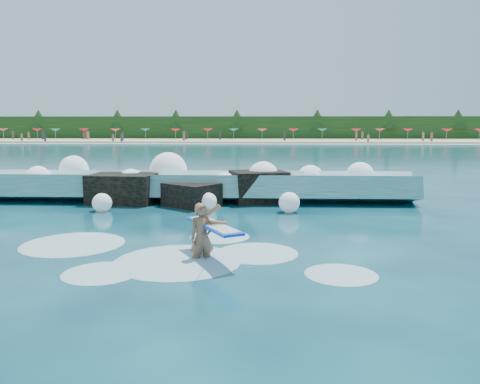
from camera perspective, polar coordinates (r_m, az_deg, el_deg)
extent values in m
plane|color=#072639|center=(12.87, -7.11, -6.53)|extent=(200.00, 200.00, 0.00)
cube|color=tan|center=(90.35, 1.06, 6.26)|extent=(140.00, 20.00, 0.40)
cube|color=silver|center=(79.37, 0.87, 5.88)|extent=(140.00, 5.00, 0.08)
cube|color=black|center=(100.30, 1.20, 7.77)|extent=(140.00, 4.00, 5.00)
cube|color=teal|center=(20.35, -5.36, 0.27)|extent=(18.52, 2.82, 1.55)
cube|color=white|center=(21.08, -5.09, 1.82)|extent=(18.52, 1.31, 0.72)
cube|color=black|center=(20.32, -14.00, 0.14)|extent=(2.82, 2.22, 1.43)
cube|color=black|center=(18.92, -5.92, -0.58)|extent=(2.52, 2.43, 1.10)
cube|color=black|center=(19.89, 2.29, 0.34)|extent=(2.64, 2.36, 1.54)
imported|color=#8B5A41|center=(11.36, -4.65, -5.59)|extent=(0.73, 0.63, 1.69)
cube|color=#0D39DE|center=(11.31, -3.22, -4.12)|extent=(1.58, 2.28, 0.06)
cube|color=silver|center=(11.31, -3.22, -4.05)|extent=(1.40, 2.07, 0.06)
cylinder|color=black|center=(10.22, -4.45, -7.78)|extent=(0.01, 0.91, 0.43)
sphere|color=white|center=(22.34, -23.38, 1.57)|extent=(1.06, 1.06, 1.06)
sphere|color=white|center=(22.24, -19.59, 2.57)|extent=(1.27, 1.27, 1.27)
sphere|color=white|center=(20.86, -13.16, 1.23)|extent=(1.12, 1.12, 1.12)
sphere|color=white|center=(21.06, -8.73, 2.56)|extent=(1.66, 1.66, 1.66)
sphere|color=white|center=(19.83, -1.82, 1.03)|extent=(0.95, 0.95, 0.95)
sphere|color=white|center=(20.26, 2.85, 1.82)|extent=(1.37, 1.37, 1.37)
sphere|color=white|center=(20.83, 8.57, 1.62)|extent=(1.20, 1.20, 1.20)
sphere|color=white|center=(20.37, 14.42, 1.89)|extent=(1.19, 1.19, 1.19)
sphere|color=white|center=(18.56, -16.47, -1.29)|extent=(0.74, 0.74, 0.74)
sphere|color=white|center=(18.14, -3.90, -1.15)|extent=(0.68, 0.68, 0.68)
sphere|color=white|center=(17.57, 6.02, -1.29)|extent=(0.79, 0.79, 0.79)
ellipsoid|color=silver|center=(11.46, -7.63, -8.39)|extent=(3.13, 3.13, 0.16)
ellipsoid|color=silver|center=(10.96, -16.60, -9.45)|extent=(1.74, 1.74, 0.09)
ellipsoid|color=silver|center=(12.09, 2.09, -7.45)|extent=(2.14, 2.14, 0.11)
ellipsoid|color=silver|center=(13.73, -19.69, -6.02)|extent=(2.84, 2.84, 0.14)
ellipsoid|color=silver|center=(13.81, -2.49, -5.46)|extent=(1.78, 1.78, 0.09)
ellipsoid|color=silver|center=(10.65, 12.19, -9.81)|extent=(1.64, 1.64, 0.08)
cone|color=#D83F57|center=(106.82, -26.92, 6.78)|extent=(2.00, 2.00, 0.50)
cone|color=red|center=(102.71, -23.50, 6.97)|extent=(2.00, 2.00, 0.50)
cone|color=teal|center=(100.13, -21.60, 7.06)|extent=(2.00, 2.00, 0.50)
cone|color=red|center=(99.71, -18.51, 7.20)|extent=(2.00, 2.00, 0.50)
cone|color=#D83F57|center=(94.73, -14.97, 7.32)|extent=(2.00, 2.00, 0.50)
cone|color=teal|center=(97.55, -11.46, 7.45)|extent=(2.00, 2.00, 0.50)
cone|color=red|center=(91.46, -7.87, 7.50)|extent=(2.00, 2.00, 0.50)
cone|color=red|center=(92.95, -3.96, 7.56)|extent=(2.00, 2.00, 0.50)
cone|color=teal|center=(93.68, -0.78, 7.59)|extent=(2.00, 2.00, 0.50)
cone|color=#D83F57|center=(90.61, 2.72, 7.56)|extent=(2.00, 2.00, 0.50)
cone|color=red|center=(90.45, 6.53, 7.51)|extent=(2.00, 2.00, 0.50)
cone|color=teal|center=(94.57, 9.99, 7.47)|extent=(2.00, 2.00, 0.50)
cone|color=red|center=(93.67, 13.95, 7.35)|extent=(2.00, 2.00, 0.50)
cone|color=#D83F57|center=(96.90, 16.68, 7.27)|extent=(2.00, 2.00, 0.50)
cone|color=red|center=(96.89, 19.79, 7.13)|extent=(2.00, 2.00, 0.50)
cone|color=red|center=(97.44, 23.91, 6.91)|extent=(2.00, 2.00, 0.50)
cone|color=red|center=(100.60, 27.17, 6.73)|extent=(2.00, 2.00, 0.50)
cube|color=#3F332D|center=(87.72, -7.65, 6.78)|extent=(0.35, 0.22, 1.56)
cube|color=#8C664C|center=(82.31, -7.84, 6.42)|extent=(0.35, 0.22, 1.45)
cube|color=#262633|center=(85.69, -11.89, 6.62)|extent=(0.35, 0.22, 1.50)
cube|color=brown|center=(100.80, -22.92, 6.40)|extent=(0.35, 0.22, 1.62)
cube|color=#3F332D|center=(86.86, -10.14, 6.72)|extent=(0.35, 0.22, 1.59)
cube|color=#8C664C|center=(90.54, 9.57, 6.74)|extent=(0.35, 0.22, 1.46)
cube|color=#262633|center=(104.49, -25.95, 6.23)|extent=(0.35, 0.22, 1.50)
cube|color=brown|center=(95.68, 25.60, 6.12)|extent=(0.35, 0.22, 1.43)
cube|color=#8C664C|center=(100.62, -24.36, 6.27)|extent=(0.35, 0.22, 1.47)
cube|color=#262633|center=(83.44, -4.53, 6.69)|extent=(0.35, 0.22, 1.38)
cube|color=brown|center=(83.28, 0.93, 6.77)|extent=(0.35, 0.22, 1.56)
cube|color=#3F332D|center=(91.85, 26.62, 6.05)|extent=(0.35, 0.22, 1.56)
cube|color=#8C664C|center=(91.28, -18.04, 6.47)|extent=(0.35, 0.22, 1.47)
cube|color=#262633|center=(97.71, -23.04, 6.31)|extent=(0.35, 0.22, 1.48)
cube|color=brown|center=(87.96, 14.00, 6.60)|extent=(0.35, 0.22, 1.54)
cube|color=#3F332D|center=(85.87, -0.61, 6.82)|extent=(0.35, 0.22, 1.56)
cube|color=#8C664C|center=(84.41, -8.66, 6.65)|extent=(0.35, 0.22, 1.42)
cube|color=#262633|center=(88.72, -0.15, 6.87)|extent=(0.35, 0.22, 1.57)
cube|color=brown|center=(98.15, -18.01, 6.60)|extent=(0.35, 0.22, 1.57)
cube|color=#3F332D|center=(92.71, -11.20, 6.78)|extent=(0.35, 0.22, 1.61)
cube|color=#8C664C|center=(82.76, -10.61, 6.36)|extent=(0.35, 0.22, 1.42)
cube|color=#3F332D|center=(93.98, -4.93, 6.91)|extent=(0.35, 0.22, 1.56)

